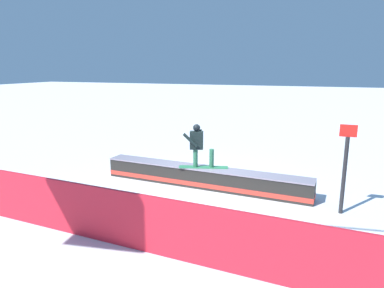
{
  "coord_description": "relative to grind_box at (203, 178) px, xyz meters",
  "views": [
    {
      "loc": [
        -3.31,
        9.84,
        3.68
      ],
      "look_at": [
        -0.0,
        1.0,
        1.58
      ],
      "focal_mm": 32.68,
      "sensor_mm": 36.0,
      "label": 1
    }
  ],
  "objects": [
    {
      "name": "safety_fence",
      "position": [
        0.0,
        4.11,
        0.32
      ],
      "size": [
        11.63,
        0.82,
        1.22
      ],
      "primitive_type": "cube",
      "rotation": [
        0.0,
        0.0,
        -0.07
      ],
      "color": "red",
      "rests_on": "ground_plane"
    },
    {
      "name": "trail_marker",
      "position": [
        -3.95,
        0.67,
        0.93
      ],
      "size": [
        0.4,
        0.1,
        2.3
      ],
      "color": "#262628",
      "rests_on": "ground_plane"
    },
    {
      "name": "grind_box",
      "position": [
        0.0,
        0.0,
        0.0
      ],
      "size": [
        6.65,
        1.06,
        0.63
      ],
      "color": "#272622",
      "rests_on": "ground_plane"
    },
    {
      "name": "snowboarder",
      "position": [
        0.14,
        0.05,
        1.07
      ],
      "size": [
        1.53,
        0.73,
        1.35
      ],
      "color": "#2F8353",
      "rests_on": "grind_box"
    },
    {
      "name": "ground_plane",
      "position": [
        0.0,
        0.0,
        -0.29
      ],
      "size": [
        120.0,
        120.0,
        0.0
      ],
      "primitive_type": "plane",
      "color": "white"
    }
  ]
}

